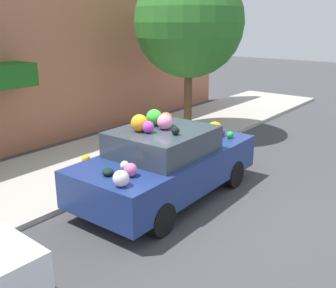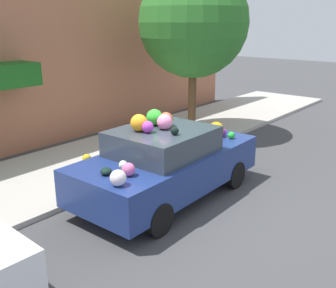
{
  "view_description": "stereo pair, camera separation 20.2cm",
  "coord_description": "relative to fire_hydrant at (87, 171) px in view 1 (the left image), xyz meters",
  "views": [
    {
      "loc": [
        -5.72,
        -4.54,
        3.42
      ],
      "look_at": [
        0.0,
        -0.02,
        1.12
      ],
      "focal_mm": 42.0,
      "sensor_mm": 36.0,
      "label": 1
    },
    {
      "loc": [
        -5.59,
        -4.7,
        3.42
      ],
      "look_at": [
        0.0,
        -0.02,
        1.12
      ],
      "focal_mm": 42.0,
      "sensor_mm": 36.0,
      "label": 2
    }
  ],
  "objects": [
    {
      "name": "ground_plane",
      "position": [
        0.83,
        -1.47,
        -0.45
      ],
      "size": [
        60.0,
        60.0,
        0.0
      ],
      "primitive_type": "plane",
      "color": "#424244"
    },
    {
      "name": "sidewalk_curb",
      "position": [
        0.83,
        1.23,
        -0.4
      ],
      "size": [
        24.0,
        3.2,
        0.11
      ],
      "color": "#B2ADA3",
      "rests_on": "ground"
    },
    {
      "name": "building_facade",
      "position": [
        0.75,
        3.45,
        2.42
      ],
      "size": [
        18.0,
        1.2,
        5.8
      ],
      "color": "#B26B4C",
      "rests_on": "ground"
    },
    {
      "name": "street_tree",
      "position": [
        4.8,
        0.88,
        2.92
      ],
      "size": [
        3.19,
        3.19,
        4.87
      ],
      "color": "brown",
      "rests_on": "sidewalk_curb"
    },
    {
      "name": "fire_hydrant",
      "position": [
        0.0,
        0.0,
        0.0
      ],
      "size": [
        0.2,
        0.2,
        0.7
      ],
      "color": "gold",
      "rests_on": "sidewalk_curb"
    },
    {
      "name": "art_car",
      "position": [
        0.81,
        -1.48,
        0.32
      ],
      "size": [
        4.1,
        1.88,
        1.78
      ],
      "rotation": [
        0.0,
        0.0,
        0.02
      ],
      "color": "navy",
      "rests_on": "ground"
    }
  ]
}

